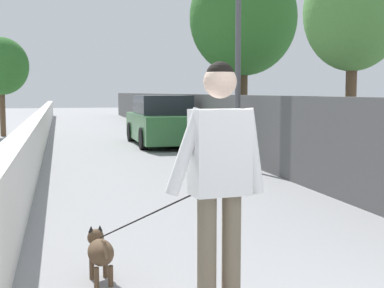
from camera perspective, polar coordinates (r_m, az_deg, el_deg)
ground_plane at (r=15.90m, az=-7.49°, el=-0.31°), size 80.00×80.00×0.00m
wall_left at (r=13.77m, az=-16.56°, el=0.71°), size 48.00×0.30×1.02m
fence_right at (r=14.38m, az=3.02°, el=2.25°), size 48.00×0.30×1.57m
tree_left_near at (r=20.83m, az=-20.05°, el=7.93°), size 2.01×2.01×3.67m
tree_right_mid at (r=10.85m, az=17.13°, el=13.45°), size 1.91×1.91×4.33m
tree_right_far at (r=15.77m, az=5.58°, el=13.44°), size 3.13×3.13×5.48m
lamp_post at (r=11.36m, az=5.05°, el=12.61°), size 0.36×0.36×4.43m
person_skateboarder at (r=3.49m, az=3.02°, el=-2.99°), size 0.26×0.72×1.76m
dog at (r=4.71m, az=-9.94°, el=-11.35°), size 1.49×0.84×1.06m
car_near at (r=16.39m, az=-3.28°, el=2.42°), size 4.28×1.80×1.54m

